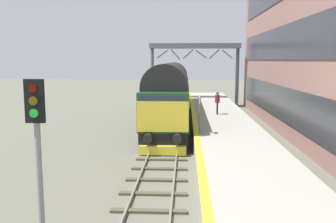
% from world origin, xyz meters
% --- Properties ---
extents(ground_plane, '(140.00, 140.00, 0.00)m').
position_xyz_m(ground_plane, '(0.00, 0.00, 0.00)').
color(ground_plane, '#616252').
rests_on(ground_plane, ground).
extents(track_main, '(2.50, 60.00, 0.15)m').
position_xyz_m(track_main, '(0.00, 0.00, 0.06)').
color(track_main, slate).
rests_on(track_main, ground).
extents(station_platform, '(4.00, 44.00, 1.01)m').
position_xyz_m(station_platform, '(3.60, 0.00, 0.50)').
color(station_platform, '#A3A092').
rests_on(station_platform, ground).
extents(diesel_locomotive, '(2.74, 18.97, 4.68)m').
position_xyz_m(diesel_locomotive, '(0.00, 5.62, 2.48)').
color(diesel_locomotive, black).
rests_on(diesel_locomotive, ground).
extents(signal_post_near, '(0.44, 0.22, 4.46)m').
position_xyz_m(signal_post_near, '(-2.22, -13.89, 2.87)').
color(signal_post_near, gray).
rests_on(signal_post_near, ground).
extents(platform_number_sign, '(0.10, 0.44, 1.97)m').
position_xyz_m(platform_number_sign, '(1.90, -2.87, 2.32)').
color(platform_number_sign, slate).
rests_on(platform_number_sign, station_platform).
extents(waiting_passenger, '(0.37, 0.51, 1.64)m').
position_xyz_m(waiting_passenger, '(3.44, 4.21, 1.99)').
color(waiting_passenger, '#2E2736').
rests_on(waiting_passenger, station_platform).
extents(overhead_footbridge, '(9.30, 2.00, 6.60)m').
position_xyz_m(overhead_footbridge, '(2.05, 16.35, 5.87)').
color(overhead_footbridge, slate).
rests_on(overhead_footbridge, ground).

